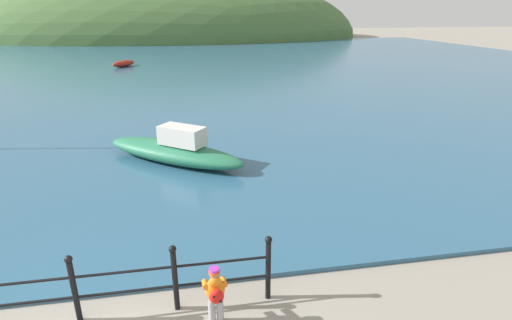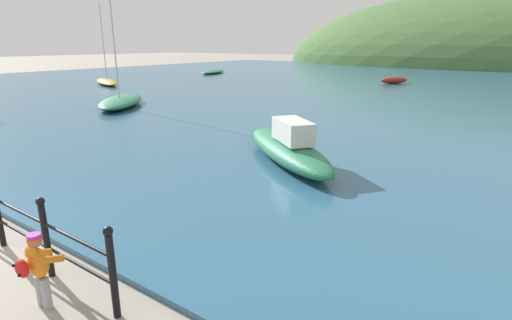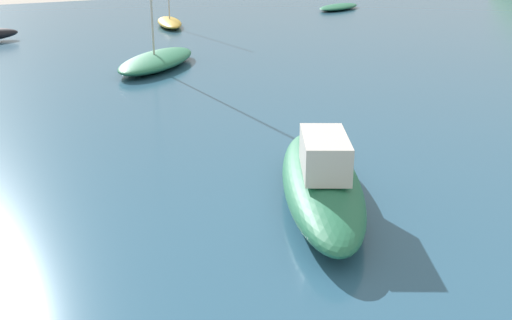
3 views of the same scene
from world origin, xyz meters
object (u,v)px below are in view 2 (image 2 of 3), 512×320
Objects in this scene: boat_nearest_quay at (288,148)px; boat_twin_mast at (121,101)px; boat_white_sailboat at (107,82)px; child_in_coat at (37,264)px; boat_red_dinghy at (213,71)px; boat_far_right at (394,80)px.

boat_twin_mast is at bearing 163.93° from boat_nearest_quay.
child_in_coat is at bearing -36.00° from boat_white_sailboat.
boat_red_dinghy is at bearing 120.10° from boat_twin_mast.
boat_red_dinghy is 33.51m from boat_nearest_quay.
boat_twin_mast reaches higher than boat_red_dinghy.
boat_nearest_quay is (12.04, -3.47, 0.12)m from boat_twin_mast.
child_in_coat is 30.99m from boat_far_right.
boat_white_sailboat is 1.23× the size of boat_nearest_quay.
child_in_coat reaches higher than boat_far_right.
boat_white_sailboat reaches higher than boat_red_dinghy.
boat_nearest_quay is 23.93m from boat_far_right.
boat_twin_mast is (-12.74, 10.52, -0.24)m from child_in_coat.
child_in_coat is at bearing -39.54° from boat_twin_mast.
boat_nearest_quay reaches higher than boat_red_dinghy.
boat_red_dinghy is at bearing 95.88° from boat_white_sailboat.
boat_nearest_quay is (23.74, -23.65, 0.21)m from boat_red_dinghy.
boat_white_sailboat is at bearing -142.16° from boat_far_right.
boat_red_dinghy is at bearing 179.56° from boat_far_right.
boat_far_right is at bearing 37.84° from boat_white_sailboat.
boat_red_dinghy is 1.14× the size of boat_nearest_quay.
boat_far_right is at bearing 69.33° from boat_twin_mast.
boat_twin_mast reaches higher than child_in_coat.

